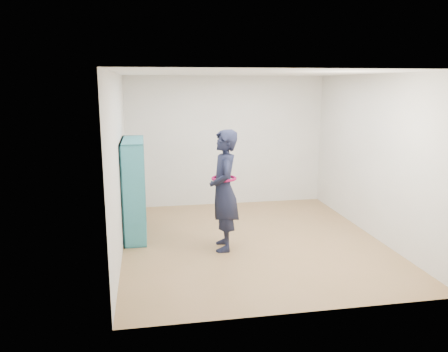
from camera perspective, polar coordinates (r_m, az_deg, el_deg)
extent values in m
plane|color=olive|center=(7.03, 3.65, -8.45)|extent=(4.50, 4.50, 0.00)
plane|color=white|center=(6.58, 3.96, 13.26)|extent=(4.50, 4.50, 0.00)
cube|color=beige|center=(6.51, -13.58, 1.46)|extent=(0.02, 4.50, 2.60)
cube|color=beige|center=(7.42, 18.99, 2.41)|extent=(0.02, 4.50, 2.60)
cube|color=beige|center=(8.86, 0.31, 4.54)|extent=(4.00, 0.02, 2.60)
cube|color=beige|center=(4.58, 10.53, -2.81)|extent=(4.00, 0.02, 2.60)
cube|color=teal|center=(6.62, -11.77, -2.77)|extent=(0.35, 0.02, 1.58)
cube|color=teal|center=(7.76, -11.56, -0.60)|extent=(0.35, 0.02, 1.58)
cube|color=teal|center=(7.41, -11.40, -7.47)|extent=(0.35, 1.19, 0.02)
cube|color=teal|center=(7.05, -11.92, 4.57)|extent=(0.35, 1.19, 0.02)
cube|color=teal|center=(7.20, -12.93, -1.65)|extent=(0.02, 1.19, 1.58)
cube|color=teal|center=(7.00, -11.69, -1.96)|extent=(0.32, 0.02, 1.53)
cube|color=teal|center=(7.37, -11.62, -1.26)|extent=(0.32, 0.02, 1.53)
cube|color=teal|center=(7.29, -11.53, -4.53)|extent=(0.32, 1.14, 0.02)
cube|color=teal|center=(7.19, -11.65, -1.60)|extent=(0.32, 1.14, 0.02)
cube|color=teal|center=(7.11, -11.78, 1.40)|extent=(0.32, 1.14, 0.02)
cube|color=beige|center=(7.03, -11.31, -8.10)|extent=(0.22, 0.14, 0.06)
cube|color=black|center=(6.82, -11.41, -4.36)|extent=(0.18, 0.16, 0.27)
cube|color=maroon|center=(6.73, -11.53, -1.37)|extent=(0.18, 0.16, 0.24)
cube|color=silver|center=(6.72, -11.72, 1.26)|extent=(0.22, 0.14, 0.08)
cube|color=navy|center=(7.30, -11.22, -6.47)|extent=(0.18, 0.16, 0.26)
cube|color=brown|center=(7.20, -11.34, -3.77)|extent=(0.18, 0.16, 0.21)
cube|color=#BFB28C|center=(7.17, -11.52, -1.19)|extent=(0.22, 0.14, 0.08)
cube|color=#26594C|center=(7.03, -11.59, 2.22)|extent=(0.18, 0.16, 0.20)
cube|color=beige|center=(7.67, -11.17, -5.75)|extent=(0.18, 0.16, 0.21)
cube|color=black|center=(7.63, -11.34, -3.35)|extent=(0.22, 0.14, 0.08)
cube|color=maroon|center=(7.47, -11.42, 0.11)|extent=(0.18, 0.16, 0.28)
cube|color=silver|center=(7.40, -11.53, 2.79)|extent=(0.18, 0.16, 0.22)
imported|color=black|center=(6.45, -0.01, -1.91)|extent=(0.48, 0.69, 1.80)
torus|color=#980B42|center=(6.40, -0.01, -0.32)|extent=(0.40, 0.40, 0.04)
cube|color=silver|center=(6.50, -1.32, -0.72)|extent=(0.01, 0.08, 0.13)
cube|color=black|center=(6.50, -1.32, -0.72)|extent=(0.01, 0.08, 0.12)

